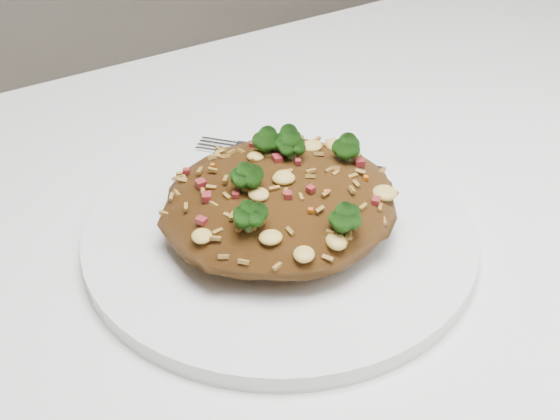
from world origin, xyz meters
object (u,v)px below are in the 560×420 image
Objects in this scene: dining_table at (274,397)px; plate at (280,233)px; fried_rice at (280,194)px; fork at (299,158)px.

dining_table is 0.12m from plate.
fork is (0.06, 0.07, -0.03)m from fried_rice.
fried_rice is (0.04, 0.06, 0.13)m from dining_table.
dining_table is 0.20m from fork.
dining_table is at bearing -124.09° from fried_rice.
fried_rice reaches higher than fork.
fried_rice is (0.00, -0.00, 0.04)m from plate.
dining_table is at bearing -81.77° from fork.
fried_rice is 1.40× the size of fork.
fork is at bearing 52.76° from dining_table.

